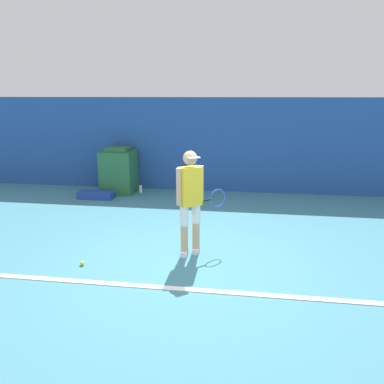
{
  "coord_description": "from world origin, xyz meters",
  "views": [
    {
      "loc": [
        0.82,
        -5.25,
        2.52
      ],
      "look_at": [
        -0.03,
        0.53,
        0.99
      ],
      "focal_mm": 35.0,
      "sensor_mm": 36.0,
      "label": 1
    }
  ],
  "objects_px": {
    "tennis_player": "(191,198)",
    "covered_chair": "(119,171)",
    "tennis_ball": "(82,263)",
    "equipment_bag": "(96,195)",
    "water_bottle": "(140,189)"
  },
  "relations": [
    {
      "from": "tennis_ball",
      "to": "water_bottle",
      "type": "bearing_deg",
      "value": 94.38
    },
    {
      "from": "equipment_bag",
      "to": "covered_chair",
      "type": "bearing_deg",
      "value": 62.09
    },
    {
      "from": "tennis_ball",
      "to": "covered_chair",
      "type": "height_order",
      "value": "covered_chair"
    },
    {
      "from": "tennis_ball",
      "to": "water_bottle",
      "type": "height_order",
      "value": "water_bottle"
    },
    {
      "from": "tennis_player",
      "to": "covered_chair",
      "type": "distance_m",
      "value": 4.44
    },
    {
      "from": "tennis_ball",
      "to": "water_bottle",
      "type": "distance_m",
      "value": 4.38
    },
    {
      "from": "water_bottle",
      "to": "tennis_ball",
      "type": "bearing_deg",
      "value": -85.62
    },
    {
      "from": "tennis_player",
      "to": "equipment_bag",
      "type": "bearing_deg",
      "value": 93.94
    },
    {
      "from": "tennis_player",
      "to": "covered_chair",
      "type": "xyz_separation_m",
      "value": [
        -2.46,
        3.67,
        -0.37
      ]
    },
    {
      "from": "covered_chair",
      "to": "water_bottle",
      "type": "relative_size",
      "value": 5.31
    },
    {
      "from": "equipment_bag",
      "to": "water_bottle",
      "type": "distance_m",
      "value": 1.19
    },
    {
      "from": "tennis_ball",
      "to": "equipment_bag",
      "type": "relative_size",
      "value": 0.08
    },
    {
      "from": "covered_chair",
      "to": "equipment_bag",
      "type": "bearing_deg",
      "value": -117.91
    },
    {
      "from": "tennis_ball",
      "to": "water_bottle",
      "type": "xyz_separation_m",
      "value": [
        -0.33,
        4.37,
        0.07
      ]
    },
    {
      "from": "tennis_ball",
      "to": "equipment_bag",
      "type": "bearing_deg",
      "value": 109.22
    }
  ]
}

